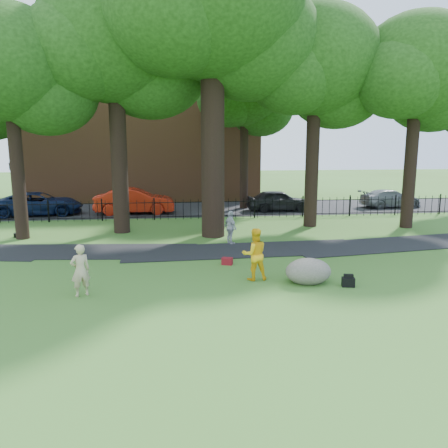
{
  "coord_description": "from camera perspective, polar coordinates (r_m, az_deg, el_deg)",
  "views": [
    {
      "loc": [
        -1.98,
        -13.68,
        4.39
      ],
      "look_at": [
        -0.08,
        2.0,
        1.5
      ],
      "focal_mm": 35.0,
      "sensor_mm": 36.0,
      "label": 1
    }
  ],
  "objects": [
    {
      "name": "big_tree",
      "position": [
        21.66,
        -1.19,
        25.76
      ],
      "size": [
        10.08,
        8.61,
        14.37
      ],
      "color": "black",
      "rests_on": "ground"
    },
    {
      "name": "man",
      "position": [
        14.29,
        4.02,
        -3.96
      ],
      "size": [
        0.89,
        0.72,
        1.72
      ],
      "primitive_type": "imported",
      "rotation": [
        0.0,
        0.0,
        3.22
      ],
      "color": "yellow",
      "rests_on": "ground"
    },
    {
      "name": "backpack",
      "position": [
        14.31,
        15.91,
        -7.31
      ],
      "size": [
        0.43,
        0.32,
        0.29
      ],
      "primitive_type": "cube",
      "rotation": [
        0.0,
        0.0,
        -0.23
      ],
      "color": "black",
      "rests_on": "ground"
    },
    {
      "name": "lamppost",
      "position": [
        22.93,
        -25.67,
        2.83
      ],
      "size": [
        0.36,
        0.36,
        3.65
      ],
      "rotation": [
        0.0,
        0.0,
        0.34
      ],
      "color": "black",
      "rests_on": "ground"
    },
    {
      "name": "silver_car",
      "position": [
        32.96,
        20.89,
        3.13
      ],
      "size": [
        4.47,
        2.18,
        1.25
      ],
      "primitive_type": "imported",
      "rotation": [
        0.0,
        0.0,
        1.67
      ],
      "color": "gray",
      "rests_on": "ground"
    },
    {
      "name": "footpath",
      "position": [
        18.37,
        2.62,
        -3.48
      ],
      "size": [
        36.07,
        3.85,
        0.03
      ],
      "primitive_type": "cube",
      "rotation": [
        0.0,
        0.0,
        0.03
      ],
      "color": "black",
      "rests_on": "ground"
    },
    {
      "name": "navy_van",
      "position": [
        29.7,
        -23.0,
        2.45
      ],
      "size": [
        5.44,
        2.92,
        1.45
      ],
      "primitive_type": "imported",
      "rotation": [
        0.0,
        0.0,
        1.67
      ],
      "color": "#0B173A",
      "rests_on": "ground"
    },
    {
      "name": "boulder",
      "position": [
        14.32,
        10.96,
        -5.88
      ],
      "size": [
        1.5,
        1.15,
        0.86
      ],
      "primitive_type": "ellipsoid",
      "rotation": [
        0.0,
        0.0,
        -0.02
      ],
      "color": "slate",
      "rests_on": "ground"
    },
    {
      "name": "red_bag",
      "position": [
        16.2,
        0.42,
        -4.88
      ],
      "size": [
        0.45,
        0.37,
        0.26
      ],
      "primitive_type": "cube",
      "rotation": [
        0.0,
        0.0,
        -0.4
      ],
      "color": "maroon",
      "rests_on": "ground"
    },
    {
      "name": "street",
      "position": [
        30.07,
        -3.07,
        1.96
      ],
      "size": [
        80.0,
        7.0,
        0.02
      ],
      "primitive_type": "cube",
      "color": "black",
      "rests_on": "ground"
    },
    {
      "name": "woman",
      "position": [
        13.45,
        -18.26,
        -5.76
      ],
      "size": [
        0.67,
        0.58,
        1.55
      ],
      "primitive_type": "imported",
      "rotation": [
        0.0,
        0.0,
        3.6
      ],
      "color": "#C7B089",
      "rests_on": "ground"
    },
    {
      "name": "iron_fence",
      "position": [
        26.04,
        -2.49,
        1.99
      ],
      "size": [
        44.0,
        0.04,
        1.2
      ],
      "color": "black",
      "rests_on": "ground"
    },
    {
      "name": "ground",
      "position": [
        14.51,
        1.26,
        -7.26
      ],
      "size": [
        120.0,
        120.0,
        0.0
      ],
      "primitive_type": "plane",
      "color": "#416924",
      "rests_on": "ground"
    },
    {
      "name": "pedestrian",
      "position": [
        19.33,
        0.86,
        -0.48
      ],
      "size": [
        0.68,
        0.96,
        1.51
      ],
      "primitive_type": "imported",
      "rotation": [
        0.0,
        0.0,
        1.97
      ],
      "color": "#B3B4B8",
      "rests_on": "ground"
    },
    {
      "name": "brick_building",
      "position": [
        37.77,
        -10.23,
        12.65
      ],
      "size": [
        18.0,
        8.0,
        12.0
      ],
      "primitive_type": "cube",
      "color": "brown",
      "rests_on": "ground"
    },
    {
      "name": "tree_row",
      "position": [
        22.54,
        -0.49,
        19.98
      ],
      "size": [
        26.82,
        7.96,
        12.42
      ],
      "color": "black",
      "rests_on": "ground"
    },
    {
      "name": "red_sedan",
      "position": [
        28.45,
        -11.59,
        2.95
      ],
      "size": [
        5.02,
        1.79,
        1.65
      ],
      "primitive_type": "imported",
      "rotation": [
        0.0,
        0.0,
        1.58
      ],
      "color": "#B21F0D",
      "rests_on": "ground"
    },
    {
      "name": "grey_car",
      "position": [
        29.31,
        7.12,
        3.07
      ],
      "size": [
        4.16,
        1.69,
        1.42
      ],
      "primitive_type": "imported",
      "rotation": [
        0.0,
        0.0,
        1.57
      ],
      "color": "black",
      "rests_on": "ground"
    }
  ]
}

